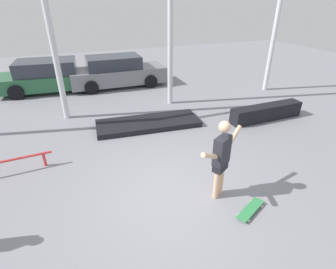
% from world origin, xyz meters
% --- Properties ---
extents(ground_plane, '(36.00, 36.00, 0.00)m').
position_xyz_m(ground_plane, '(0.00, 0.00, 0.00)').
color(ground_plane, gray).
extents(skateboarder, '(1.37, 0.83, 1.79)m').
position_xyz_m(skateboarder, '(0.86, -0.34, 1.01)').
color(skateboarder, '#DBAD89').
rests_on(skateboarder, ground_plane).
extents(skateboard, '(0.81, 0.53, 0.08)m').
position_xyz_m(skateboard, '(1.23, -1.03, 0.06)').
color(skateboard, '#338C4C').
rests_on(skateboard, ground_plane).
extents(grind_box, '(2.75, 0.52, 0.53)m').
position_xyz_m(grind_box, '(4.56, 2.54, 0.27)').
color(grind_box, black).
rests_on(grind_box, ground_plane).
extents(manual_pad, '(3.52, 1.53, 0.17)m').
position_xyz_m(manual_pad, '(0.52, 3.57, 0.09)').
color(manual_pad, black).
rests_on(manual_pad, ground_plane).
extents(grind_rail, '(2.30, 0.20, 0.40)m').
position_xyz_m(grind_rail, '(-3.61, 2.22, 0.31)').
color(grind_rail, red).
rests_on(grind_rail, ground_plane).
extents(parked_car_green, '(4.71, 2.27, 1.39)m').
position_xyz_m(parked_car_green, '(-2.43, 8.79, 0.67)').
color(parked_car_green, '#28603D').
rests_on(parked_car_green, ground_plane).
extents(parked_car_grey, '(4.46, 1.90, 1.43)m').
position_xyz_m(parked_car_grey, '(0.51, 8.39, 0.68)').
color(parked_car_grey, slate).
rests_on(parked_car_grey, ground_plane).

